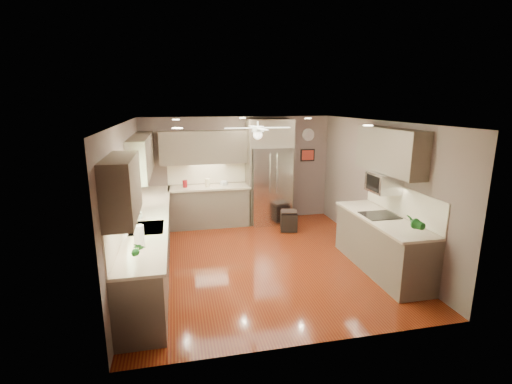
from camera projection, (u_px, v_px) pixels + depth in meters
name	position (u px, v px, depth m)	size (l,w,h in m)	color
floor	(261.00, 260.00, 6.80)	(5.00, 5.00, 0.00)	#54150B
ceiling	(262.00, 122.00, 6.22)	(5.00, 5.00, 0.00)	white
wall_back	(238.00, 170.00, 8.88)	(4.50, 4.50, 0.00)	#66544E
wall_front	(312.00, 247.00, 4.14)	(4.50, 4.50, 0.00)	#66544E
wall_left	(127.00, 201.00, 6.05)	(5.00, 5.00, 0.00)	#66544E
wall_right	(378.00, 188.00, 6.98)	(5.00, 5.00, 0.00)	#66544E
canister_a	(185.00, 184.00, 8.40)	(0.10, 0.10, 0.17)	maroon
canister_c	(208.00, 183.00, 8.48)	(0.11, 0.11, 0.19)	beige
soap_bottle	(139.00, 215.00, 6.04)	(0.08, 0.09, 0.19)	white
potted_plant_left	(138.00, 250.00, 4.47)	(0.15, 0.10, 0.29)	#19591D
potted_plant_right	(414.00, 223.00, 5.37)	(0.20, 0.16, 0.36)	#19591D
bowl	(224.00, 184.00, 8.61)	(0.19, 0.19, 0.05)	beige
left_run	(150.00, 241.00, 6.43)	(0.65, 4.70, 1.45)	brown
back_run	(210.00, 205.00, 8.63)	(1.85, 0.65, 1.45)	brown
uppers	(214.00, 155.00, 6.88)	(4.50, 4.70, 0.95)	brown
window	(124.00, 190.00, 5.51)	(0.05, 1.12, 0.92)	#BFF2B2
sink	(147.00, 230.00, 5.72)	(0.50, 0.70, 0.32)	silver
refrigerator	(270.00, 174.00, 8.72)	(1.06, 0.75, 2.45)	silver
right_run	(382.00, 243.00, 6.33)	(0.70, 2.20, 1.45)	brown
microwave	(384.00, 183.00, 6.35)	(0.43, 0.55, 0.34)	silver
ceiling_fan	(258.00, 131.00, 6.54)	(1.18, 1.18, 0.32)	white
recessed_lights	(254.00, 121.00, 6.59)	(2.84, 3.14, 0.01)	white
wall_clock	(308.00, 135.00, 9.04)	(0.30, 0.03, 0.30)	white
framed_print	(308.00, 155.00, 9.15)	(0.36, 0.03, 0.30)	black
stool	(289.00, 221.00, 8.29)	(0.43, 0.43, 0.45)	black
paper_towel	(139.00, 237.00, 4.93)	(0.13, 0.13, 0.33)	white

